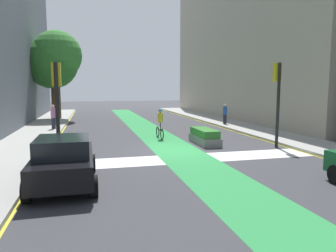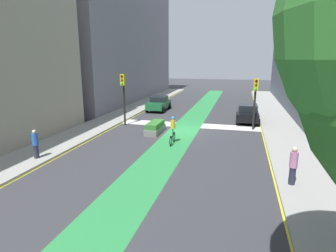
{
  "view_description": "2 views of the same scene",
  "coord_description": "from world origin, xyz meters",
  "px_view_note": "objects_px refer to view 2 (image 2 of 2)",
  "views": [
    {
      "loc": [
        -4.03,
        -15.06,
        3.12
      ],
      "look_at": [
        0.05,
        1.33,
        1.06
      ],
      "focal_mm": 33.67,
      "sensor_mm": 36.0,
      "label": 1
    },
    {
      "loc": [
        -4.2,
        21.85,
        5.62
      ],
      "look_at": [
        0.85,
        2.18,
        0.82
      ],
      "focal_mm": 30.49,
      "sensor_mm": 36.0,
      "label": 2
    }
  ],
  "objects_px": {
    "car_black_left_near": "(248,113)",
    "median_planter": "(155,128)",
    "car_green_right_near": "(159,103)",
    "cyclist_in_lane": "(173,129)",
    "pedestrian_sidewalk_left_a": "(293,165)",
    "traffic_signal_near_right": "(123,90)",
    "traffic_signal_near_left": "(255,94)",
    "pedestrian_sidewalk_right_a": "(35,144)"
  },
  "relations": [
    {
      "from": "car_black_left_near",
      "to": "median_planter",
      "type": "height_order",
      "value": "car_black_left_near"
    },
    {
      "from": "cyclist_in_lane",
      "to": "median_planter",
      "type": "bearing_deg",
      "value": -50.64
    },
    {
      "from": "car_black_left_near",
      "to": "median_planter",
      "type": "relative_size",
      "value": 1.57
    },
    {
      "from": "traffic_signal_near_right",
      "to": "traffic_signal_near_left",
      "type": "xyz_separation_m",
      "value": [
        -10.73,
        -1.12,
        -0.18
      ]
    },
    {
      "from": "traffic_signal_near_right",
      "to": "pedestrian_sidewalk_left_a",
      "type": "relative_size",
      "value": 2.51
    },
    {
      "from": "car_green_right_near",
      "to": "cyclist_in_lane",
      "type": "bearing_deg",
      "value": 110.44
    },
    {
      "from": "car_green_right_near",
      "to": "median_planter",
      "type": "height_order",
      "value": "car_green_right_near"
    },
    {
      "from": "median_planter",
      "to": "pedestrian_sidewalk_right_a",
      "type": "bearing_deg",
      "value": 58.68
    },
    {
      "from": "median_planter",
      "to": "traffic_signal_near_right",
      "type": "bearing_deg",
      "value": -28.16
    },
    {
      "from": "cyclist_in_lane",
      "to": "median_planter",
      "type": "xyz_separation_m",
      "value": [
        1.99,
        -2.43,
        -0.57
      ]
    },
    {
      "from": "pedestrian_sidewalk_right_a",
      "to": "median_planter",
      "type": "relative_size",
      "value": 0.62
    },
    {
      "from": "pedestrian_sidewalk_right_a",
      "to": "traffic_signal_near_left",
      "type": "bearing_deg",
      "value": -138.89
    },
    {
      "from": "pedestrian_sidewalk_left_a",
      "to": "pedestrian_sidewalk_right_a",
      "type": "bearing_deg",
      "value": -0.5
    },
    {
      "from": "traffic_signal_near_left",
      "to": "cyclist_in_lane",
      "type": "xyz_separation_m",
      "value": [
        5.44,
        5.32,
        -1.93
      ]
    },
    {
      "from": "car_black_left_near",
      "to": "median_planter",
      "type": "xyz_separation_m",
      "value": [
        7.02,
        5.9,
        -0.4
      ]
    },
    {
      "from": "cyclist_in_lane",
      "to": "pedestrian_sidewalk_left_a",
      "type": "relative_size",
      "value": 1.06
    },
    {
      "from": "car_green_right_near",
      "to": "median_planter",
      "type": "distance_m",
      "value": 9.84
    },
    {
      "from": "cyclist_in_lane",
      "to": "pedestrian_sidewalk_left_a",
      "type": "height_order",
      "value": "pedestrian_sidewalk_left_a"
    },
    {
      "from": "traffic_signal_near_right",
      "to": "cyclist_in_lane",
      "type": "height_order",
      "value": "traffic_signal_near_right"
    },
    {
      "from": "car_green_right_near",
      "to": "car_black_left_near",
      "type": "distance_m",
      "value": 10.15
    },
    {
      "from": "traffic_signal_near_right",
      "to": "car_green_right_near",
      "type": "distance_m",
      "value": 8.12
    },
    {
      "from": "car_green_right_near",
      "to": "pedestrian_sidewalk_left_a",
      "type": "bearing_deg",
      "value": 122.96
    },
    {
      "from": "car_black_left_near",
      "to": "pedestrian_sidewalk_left_a",
      "type": "xyz_separation_m",
      "value": [
        -1.73,
        13.67,
        0.24
      ]
    },
    {
      "from": "car_green_right_near",
      "to": "pedestrian_sidewalk_left_a",
      "type": "xyz_separation_m",
      "value": [
        -11.21,
        17.29,
        0.24
      ]
    },
    {
      "from": "pedestrian_sidewalk_left_a",
      "to": "traffic_signal_near_right",
      "type": "bearing_deg",
      "value": -38.36
    },
    {
      "from": "car_green_right_near",
      "to": "car_black_left_near",
      "type": "xyz_separation_m",
      "value": [
        -9.48,
        3.62,
        0.0
      ]
    },
    {
      "from": "car_green_right_near",
      "to": "cyclist_in_lane",
      "type": "relative_size",
      "value": 2.27
    },
    {
      "from": "pedestrian_sidewalk_left_a",
      "to": "car_black_left_near",
      "type": "bearing_deg",
      "value": -82.8
    },
    {
      "from": "pedestrian_sidewalk_right_a",
      "to": "median_planter",
      "type": "bearing_deg",
      "value": -121.32
    },
    {
      "from": "traffic_signal_near_right",
      "to": "median_planter",
      "type": "bearing_deg",
      "value": 151.84
    },
    {
      "from": "car_green_right_near",
      "to": "cyclist_in_lane",
      "type": "distance_m",
      "value": 12.75
    },
    {
      "from": "cyclist_in_lane",
      "to": "traffic_signal_near_right",
      "type": "bearing_deg",
      "value": -38.39
    },
    {
      "from": "pedestrian_sidewalk_right_a",
      "to": "median_planter",
      "type": "distance_m",
      "value": 8.98
    },
    {
      "from": "pedestrian_sidewalk_left_a",
      "to": "car_green_right_near",
      "type": "bearing_deg",
      "value": -57.04
    },
    {
      "from": "traffic_signal_near_left",
      "to": "cyclist_in_lane",
      "type": "relative_size",
      "value": 2.22
    },
    {
      "from": "car_green_right_near",
      "to": "pedestrian_sidewalk_right_a",
      "type": "height_order",
      "value": "pedestrian_sidewalk_right_a"
    },
    {
      "from": "traffic_signal_near_left",
      "to": "car_black_left_near",
      "type": "height_order",
      "value": "traffic_signal_near_left"
    },
    {
      "from": "traffic_signal_near_right",
      "to": "pedestrian_sidewalk_right_a",
      "type": "height_order",
      "value": "traffic_signal_near_right"
    },
    {
      "from": "pedestrian_sidewalk_right_a",
      "to": "cyclist_in_lane",
      "type": "bearing_deg",
      "value": -141.83
    },
    {
      "from": "traffic_signal_near_right",
      "to": "pedestrian_sidewalk_left_a",
      "type": "xyz_separation_m",
      "value": [
        -12.05,
        9.54,
        -2.03
      ]
    },
    {
      "from": "cyclist_in_lane",
      "to": "median_planter",
      "type": "distance_m",
      "value": 3.19
    },
    {
      "from": "car_black_left_near",
      "to": "cyclist_in_lane",
      "type": "distance_m",
      "value": 9.73
    }
  ]
}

